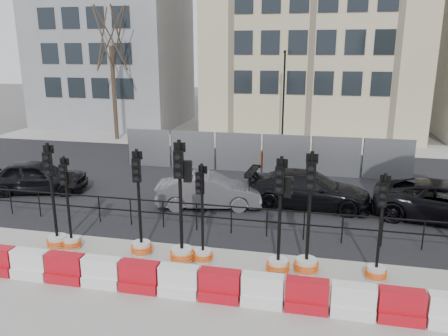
% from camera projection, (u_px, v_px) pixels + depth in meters
% --- Properties ---
extents(ground, '(120.00, 120.00, 0.00)m').
position_uv_depth(ground, '(224.00, 249.00, 13.57)').
color(ground, '#51514C').
rests_on(ground, ground).
extents(sidewalk_near, '(40.00, 6.00, 0.02)m').
position_uv_depth(sidewalk_near, '(198.00, 301.00, 10.73)').
color(sidewalk_near, gray).
rests_on(sidewalk_near, ground).
extents(road, '(40.00, 14.00, 0.03)m').
position_uv_depth(road, '(256.00, 184.00, 20.17)').
color(road, black).
rests_on(road, ground).
extents(sidewalk_far, '(40.00, 4.00, 0.02)m').
position_uv_depth(sidewalk_far, '(275.00, 145.00, 28.66)').
color(sidewalk_far, gray).
rests_on(sidewalk_far, ground).
extents(building_grey, '(11.00, 9.06, 14.00)m').
position_uv_depth(building_grey, '(113.00, 38.00, 35.36)').
color(building_grey, gray).
rests_on(building_grey, ground).
extents(building_cream, '(15.00, 10.06, 18.00)m').
position_uv_depth(building_cream, '(315.00, 7.00, 31.56)').
color(building_cream, beige).
rests_on(building_cream, ground).
extents(kerb_railing, '(18.00, 0.04, 1.00)m').
position_uv_depth(kerb_railing, '(231.00, 215.00, 14.52)').
color(kerb_railing, black).
rests_on(kerb_railing, ground).
extents(heras_fencing, '(14.33, 1.72, 2.00)m').
position_uv_depth(heras_fencing, '(264.00, 156.00, 22.64)').
color(heras_fencing, gray).
rests_on(heras_fencing, ground).
extents(lamp_post_far, '(0.12, 0.56, 6.00)m').
position_uv_depth(lamp_post_far, '(284.00, 97.00, 26.76)').
color(lamp_post_far, black).
rests_on(lamp_post_far, ground).
extents(tree_bare_far, '(2.00, 2.00, 9.00)m').
position_uv_depth(tree_bare_far, '(111.00, 40.00, 28.72)').
color(tree_bare_far, '#473828').
rests_on(tree_bare_far, ground).
extents(barrier_row, '(16.75, 0.50, 0.80)m').
position_uv_depth(barrier_row, '(199.00, 284.00, 10.83)').
color(barrier_row, red).
rests_on(barrier_row, ground).
extents(traffic_signal_a, '(0.66, 0.66, 3.36)m').
position_uv_depth(traffic_signal_a, '(56.00, 227.00, 13.47)').
color(traffic_signal_a, silver).
rests_on(traffic_signal_a, ground).
extents(traffic_signal_b, '(0.58, 0.58, 2.97)m').
position_uv_depth(traffic_signal_b, '(70.00, 228.00, 13.42)').
color(traffic_signal_b, silver).
rests_on(traffic_signal_b, ground).
extents(traffic_signal_c, '(0.64, 0.64, 3.27)m').
position_uv_depth(traffic_signal_c, '(141.00, 234.00, 13.06)').
color(traffic_signal_c, silver).
rests_on(traffic_signal_c, ground).
extents(traffic_signal_d, '(0.72, 0.72, 3.64)m').
position_uv_depth(traffic_signal_d, '(182.00, 235.00, 12.52)').
color(traffic_signal_d, silver).
rests_on(traffic_signal_d, ground).
extents(traffic_signal_e, '(0.58, 0.58, 2.96)m').
position_uv_depth(traffic_signal_e, '(203.00, 242.00, 12.63)').
color(traffic_signal_e, silver).
rests_on(traffic_signal_e, ground).
extents(traffic_signal_f, '(0.66, 0.66, 3.34)m').
position_uv_depth(traffic_signal_f, '(279.00, 247.00, 11.91)').
color(traffic_signal_f, silver).
rests_on(traffic_signal_f, ground).
extents(traffic_signal_g, '(0.68, 0.68, 3.47)m').
position_uv_depth(traffic_signal_g, '(307.00, 249.00, 11.94)').
color(traffic_signal_g, silver).
rests_on(traffic_signal_g, ground).
extents(traffic_signal_h, '(0.59, 0.59, 2.98)m').
position_uv_depth(traffic_signal_h, '(377.00, 258.00, 11.64)').
color(traffic_signal_h, silver).
rests_on(traffic_signal_h, ground).
extents(car_a, '(3.86, 5.10, 1.44)m').
position_uv_depth(car_a, '(37.00, 176.00, 18.85)').
color(car_a, black).
rests_on(car_a, ground).
extents(car_b, '(3.02, 4.64, 1.35)m').
position_uv_depth(car_b, '(209.00, 191.00, 17.06)').
color(car_b, '#515156').
rests_on(car_b, ground).
extents(car_c, '(2.62, 5.13, 1.41)m').
position_uv_depth(car_c, '(309.00, 189.00, 17.12)').
color(car_c, black).
rests_on(car_c, ground).
extents(car_d, '(4.32, 6.02, 1.42)m').
position_uv_depth(car_d, '(448.00, 202.00, 15.67)').
color(car_d, black).
rests_on(car_d, ground).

